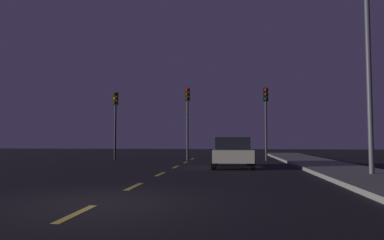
{
  "coord_description": "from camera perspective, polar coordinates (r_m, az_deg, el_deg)",
  "views": [
    {
      "loc": [
        2.85,
        -7.43,
        1.34
      ],
      "look_at": [
        0.45,
        13.47,
        2.56
      ],
      "focal_mm": 32.84,
      "sensor_mm": 36.0,
      "label": 1
    }
  ],
  "objects": [
    {
      "name": "lane_stripe_second",
      "position": [
        10.52,
        -9.39,
        -10.59
      ],
      "size": [
        0.16,
        1.6,
        0.01
      ],
      "primitive_type": "cube",
      "color": "#EACC4C",
      "rests_on": "ground_plane"
    },
    {
      "name": "ground_plane",
      "position": [
        14.77,
        -4.65,
        -8.53
      ],
      "size": [
        80.0,
        80.0,
        0.0
      ],
      "primitive_type": "plane",
      "color": "black"
    },
    {
      "name": "traffic_signal_center",
      "position": [
        23.8,
        -0.74,
        1.75
      ],
      "size": [
        0.32,
        0.38,
        4.92
      ],
      "color": "#2D2D30",
      "rests_on": "ground_plane"
    },
    {
      "name": "car_stopped_ahead",
      "position": [
        17.5,
        6.57,
        -5.23
      ],
      "size": [
        2.04,
        3.87,
        1.5
      ],
      "color": "beige",
      "rests_on": "ground_plane"
    },
    {
      "name": "lane_stripe_third",
      "position": [
        14.19,
        -5.13,
        -8.72
      ],
      "size": [
        0.16,
        1.6,
        0.01
      ],
      "primitive_type": "cube",
      "color": "#EACC4C",
      "rests_on": "ground_plane"
    },
    {
      "name": "sidewalk_curb_right",
      "position": [
        15.22,
        24.56,
        -7.8
      ],
      "size": [
        3.0,
        40.0,
        0.15
      ],
      "primitive_type": "cube",
      "color": "gray",
      "rests_on": "ground_plane"
    },
    {
      "name": "street_lamp_right",
      "position": [
        14.37,
        25.71,
        8.96
      ],
      "size": [
        1.83,
        0.36,
        7.18
      ],
      "color": "#4C4C51",
      "rests_on": "ground_plane"
    },
    {
      "name": "traffic_signal_left",
      "position": [
        24.94,
        -12.34,
        1.26
      ],
      "size": [
        0.32,
        0.38,
        4.7
      ],
      "color": "black",
      "rests_on": "ground_plane"
    },
    {
      "name": "traffic_signal_right",
      "position": [
        23.71,
        11.9,
        1.7
      ],
      "size": [
        0.32,
        0.38,
        4.83
      ],
      "color": "#2D2D30",
      "rests_on": "ground_plane"
    },
    {
      "name": "lane_stripe_sixth",
      "position": [
        25.43,
        0.1,
        -6.34
      ],
      "size": [
        0.16,
        1.6,
        0.01
      ],
      "primitive_type": "cube",
      "color": "#EACC4C",
      "rests_on": "ground_plane"
    },
    {
      "name": "lane_stripe_nearest",
      "position": [
        6.98,
        -18.25,
        -14.21
      ],
      "size": [
        0.16,
        1.6,
        0.01
      ],
      "primitive_type": "cube",
      "color": "#EACC4C",
      "rests_on": "ground_plane"
    },
    {
      "name": "lane_stripe_fourth",
      "position": [
        17.91,
        -2.65,
        -7.6
      ],
      "size": [
        0.16,
        1.6,
        0.01
      ],
      "primitive_type": "cube",
      "color": "#EACC4C",
      "rests_on": "ground_plane"
    },
    {
      "name": "lane_stripe_fifth",
      "position": [
        21.66,
        -1.03,
        -6.86
      ],
      "size": [
        0.16,
        1.6,
        0.01
      ],
      "primitive_type": "cube",
      "color": "#EACC4C",
      "rests_on": "ground_plane"
    }
  ]
}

